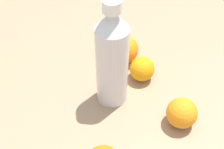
# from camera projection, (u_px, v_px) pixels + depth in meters

# --- Properties ---
(ground_plane) EXTENTS (2.40, 2.40, 0.00)m
(ground_plane) POSITION_uv_depth(u_px,v_px,m) (132.00, 92.00, 0.81)
(ground_plane) COLOR #9E7F60
(water_bottle) EXTENTS (0.08, 0.08, 0.28)m
(water_bottle) POSITION_uv_depth(u_px,v_px,m) (112.00, 58.00, 0.71)
(water_bottle) COLOR silver
(water_bottle) RESTS_ON ground_plane
(orange_0) EXTENTS (0.07, 0.07, 0.07)m
(orange_0) POSITION_uv_depth(u_px,v_px,m) (182.00, 113.00, 0.71)
(orange_0) COLOR orange
(orange_0) RESTS_ON ground_plane
(orange_1) EXTENTS (0.08, 0.08, 0.08)m
(orange_1) POSITION_uv_depth(u_px,v_px,m) (124.00, 49.00, 0.87)
(orange_1) COLOR orange
(orange_1) RESTS_ON ground_plane
(orange_2) EXTENTS (0.07, 0.07, 0.07)m
(orange_2) POSITION_uv_depth(u_px,v_px,m) (142.00, 69.00, 0.82)
(orange_2) COLOR orange
(orange_2) RESTS_ON ground_plane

